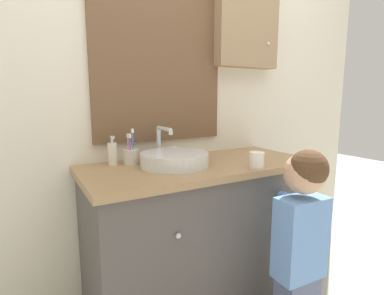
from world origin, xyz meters
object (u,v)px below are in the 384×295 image
at_px(soap_dispenser, 113,153).
at_px(drinking_cup, 256,160).
at_px(toothbrush_holder, 131,156).
at_px(child_figure, 301,233).
at_px(sink_basin, 174,158).

height_order(soap_dispenser, drinking_cup, soap_dispenser).
distance_m(toothbrush_holder, drinking_cup, 0.65).
bearing_deg(toothbrush_holder, drinking_cup, -37.69).
bearing_deg(toothbrush_holder, soap_dispenser, 161.19).
bearing_deg(drinking_cup, child_figure, -78.91).
xyz_separation_m(toothbrush_holder, child_figure, (0.57, -0.65, -0.30)).
bearing_deg(sink_basin, drinking_cup, -36.01).
distance_m(soap_dispenser, drinking_cup, 0.74).
bearing_deg(child_figure, soap_dispenser, 133.83).
distance_m(sink_basin, soap_dispenser, 0.33).
distance_m(toothbrush_holder, soap_dispenser, 0.10).
bearing_deg(sink_basin, toothbrush_holder, 139.34).
distance_m(sink_basin, toothbrush_holder, 0.24).
bearing_deg(soap_dispenser, drinking_cup, -35.32).
distance_m(sink_basin, drinking_cup, 0.42).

